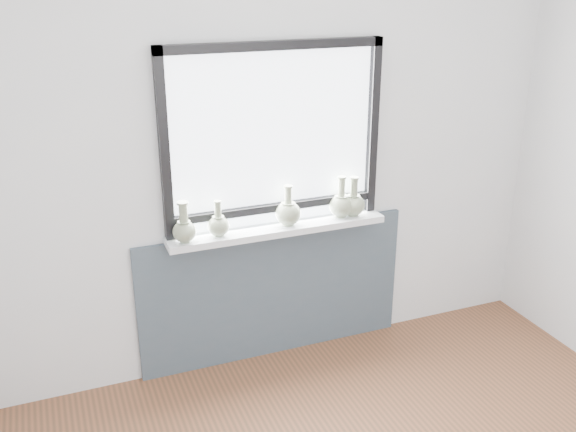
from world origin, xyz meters
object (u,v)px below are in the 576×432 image
object	(u,v)px
windowsill	(278,229)
vase_e	(353,203)
vase_a	(184,229)
vase_d	(341,204)
vase_c	(288,212)
vase_b	(218,224)

from	to	relation	value
windowsill	vase_e	bearing A→B (deg)	-0.27
vase_a	vase_d	xyz separation A→B (m)	(0.97, 0.04, 0.00)
windowsill	vase_a	xyz separation A→B (m)	(-0.56, -0.03, 0.10)
vase_a	vase_d	bearing A→B (deg)	2.07
vase_a	vase_c	size ratio (longest dim) A/B	0.96
windowsill	vase_d	xyz separation A→B (m)	(0.41, 0.01, 0.10)
windowsill	vase_c	size ratio (longest dim) A/B	5.45
vase_d	vase_e	bearing A→B (deg)	-7.26
vase_b	windowsill	bearing A→B (deg)	1.81
windowsill	vase_c	xyz separation A→B (m)	(0.06, -0.00, 0.10)
vase_d	vase_c	bearing A→B (deg)	-178.50
windowsill	vase_a	size ratio (longest dim) A/B	5.66
vase_b	vase_d	distance (m)	0.77
vase_a	vase_b	xyz separation A→B (m)	(0.20, 0.02, -0.01)
windowsill	vase_d	world-z (taller)	vase_d
vase_b	vase_e	distance (m)	0.85
vase_a	vase_b	bearing A→B (deg)	4.60
vase_c	vase_a	bearing A→B (deg)	-177.62
vase_c	vase_d	xyz separation A→B (m)	(0.35, 0.01, 0.00)
windowsill	vase_e	distance (m)	0.50
vase_b	vase_e	xyz separation A→B (m)	(0.85, 0.01, 0.01)
vase_a	vase_c	world-z (taller)	vase_c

